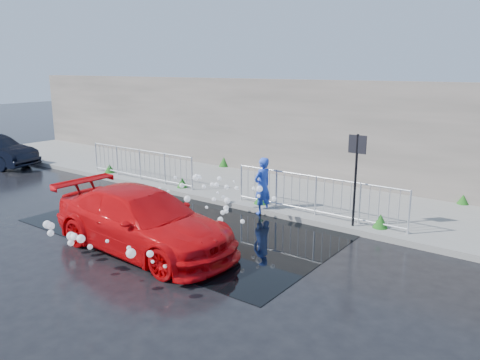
{
  "coord_description": "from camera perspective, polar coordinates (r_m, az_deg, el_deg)",
  "views": [
    {
      "loc": [
        8.61,
        -7.64,
        4.08
      ],
      "look_at": [
        1.03,
        2.57,
        1.0
      ],
      "focal_mm": 35.0,
      "sensor_mm": 36.0,
      "label": 1
    }
  ],
  "objects": [
    {
      "name": "ground",
      "position": [
        12.21,
        -11.21,
        -6.17
      ],
      "size": [
        90.0,
        90.0,
        0.0
      ],
      "primitive_type": "plane",
      "color": "black",
      "rests_on": "ground"
    },
    {
      "name": "pavement",
      "position": [
        15.81,
        2.26,
        -1.07
      ],
      "size": [
        30.0,
        4.0,
        0.15
      ],
      "primitive_type": "cube",
      "color": "gray",
      "rests_on": "ground"
    },
    {
      "name": "curb",
      "position": [
        14.26,
        -2.3,
        -2.69
      ],
      "size": [
        30.0,
        0.25,
        0.16
      ],
      "primitive_type": "cube",
      "color": "gray",
      "rests_on": "ground"
    },
    {
      "name": "retaining_wall",
      "position": [
        17.29,
        6.46,
        6.28
      ],
      "size": [
        30.0,
        0.6,
        3.5
      ],
      "primitive_type": "cube",
      "color": "#5E574F",
      "rests_on": "pavement"
    },
    {
      "name": "puddle",
      "position": [
        12.53,
        -6.27,
        -5.44
      ],
      "size": [
        8.0,
        5.0,
        0.01
      ],
      "primitive_type": "cube",
      "color": "black",
      "rests_on": "ground"
    },
    {
      "name": "sign_post",
      "position": [
        11.84,
        13.98,
        1.73
      ],
      "size": [
        0.45,
        0.06,
        2.5
      ],
      "color": "black",
      "rests_on": "ground"
    },
    {
      "name": "railing_left",
      "position": [
        17.06,
        -12.1,
        2.0
      ],
      "size": [
        5.05,
        0.05,
        1.1
      ],
      "color": "silver",
      "rests_on": "pavement"
    },
    {
      "name": "railing_right",
      "position": [
        12.78,
        9.22,
        -1.74
      ],
      "size": [
        5.05,
        0.05,
        1.1
      ],
      "color": "silver",
      "rests_on": "pavement"
    },
    {
      "name": "weeds",
      "position": [
        15.49,
        0.61,
        -0.42
      ],
      "size": [
        12.17,
        3.93,
        0.39
      ],
      "color": "#184D14",
      "rests_on": "pavement"
    },
    {
      "name": "water_spray",
      "position": [
        11.5,
        -8.44,
        -3.32
      ],
      "size": [
        3.57,
        5.49,
        1.05
      ],
      "color": "white",
      "rests_on": "ground"
    },
    {
      "name": "red_car",
      "position": [
        10.83,
        -11.74,
        -4.89
      ],
      "size": [
        4.83,
        2.05,
        1.39
      ],
      "primitive_type": "imported",
      "rotation": [
        0.0,
        0.0,
        1.55
      ],
      "color": "red",
      "rests_on": "ground"
    },
    {
      "name": "person",
      "position": [
        13.2,
        2.75,
        -0.72
      ],
      "size": [
        0.48,
        0.65,
        1.63
      ],
      "primitive_type": "imported",
      "rotation": [
        0.0,
        0.0,
        -1.74
      ],
      "color": "blue",
      "rests_on": "ground"
    }
  ]
}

